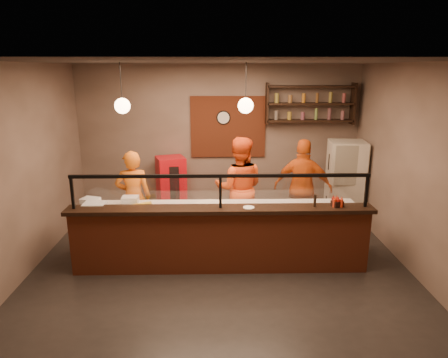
{
  "coord_description": "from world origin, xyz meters",
  "views": [
    {
      "loc": [
        -0.06,
        -6.04,
        3.1
      ],
      "look_at": [
        0.07,
        0.3,
        1.35
      ],
      "focal_mm": 32.0,
      "sensor_mm": 36.0,
      "label": 1
    }
  ],
  "objects_px": {
    "cook_mid": "(239,188)",
    "cook_right": "(303,188)",
    "fridge": "(345,182)",
    "pepper_mill": "(315,201)",
    "pizza_dough": "(209,204)",
    "condiment_caddy": "(337,204)",
    "cook_left": "(133,198)",
    "wall_clock": "(223,118)",
    "red_cooler": "(171,187)"
  },
  "relations": [
    {
      "from": "cook_mid",
      "to": "cook_right",
      "type": "relative_size",
      "value": 1.03
    },
    {
      "from": "cook_mid",
      "to": "fridge",
      "type": "height_order",
      "value": "cook_mid"
    },
    {
      "from": "cook_mid",
      "to": "pepper_mill",
      "type": "xyz_separation_m",
      "value": [
        1.08,
        -1.33,
        0.19
      ]
    },
    {
      "from": "cook_right",
      "to": "pepper_mill",
      "type": "height_order",
      "value": "cook_right"
    },
    {
      "from": "cook_mid",
      "to": "pizza_dough",
      "type": "xyz_separation_m",
      "value": [
        -0.55,
        -0.76,
        -0.05
      ]
    },
    {
      "from": "cook_right",
      "to": "pizza_dough",
      "type": "bearing_deg",
      "value": 44.18
    },
    {
      "from": "fridge",
      "to": "condiment_caddy",
      "type": "height_order",
      "value": "fridge"
    },
    {
      "from": "cook_left",
      "to": "pepper_mill",
      "type": "xyz_separation_m",
      "value": [
        3.0,
        -1.11,
        0.29
      ]
    },
    {
      "from": "cook_right",
      "to": "pepper_mill",
      "type": "bearing_deg",
      "value": 103.29
    },
    {
      "from": "wall_clock",
      "to": "cook_left",
      "type": "xyz_separation_m",
      "value": [
        -1.66,
        -1.63,
        -1.24
      ]
    },
    {
      "from": "condiment_caddy",
      "to": "fridge",
      "type": "bearing_deg",
      "value": 69.17
    },
    {
      "from": "cook_left",
      "to": "fridge",
      "type": "relative_size",
      "value": 1.02
    },
    {
      "from": "cook_right",
      "to": "fridge",
      "type": "xyz_separation_m",
      "value": [
        1.02,
        0.7,
        -0.08
      ]
    },
    {
      "from": "wall_clock",
      "to": "pepper_mill",
      "type": "distance_m",
      "value": 3.2
    },
    {
      "from": "red_cooler",
      "to": "condiment_caddy",
      "type": "distance_m",
      "value": 3.75
    },
    {
      "from": "cook_mid",
      "to": "pizza_dough",
      "type": "bearing_deg",
      "value": 58.96
    },
    {
      "from": "wall_clock",
      "to": "cook_right",
      "type": "bearing_deg",
      "value": -41.83
    },
    {
      "from": "condiment_caddy",
      "to": "pepper_mill",
      "type": "height_order",
      "value": "pepper_mill"
    },
    {
      "from": "cook_mid",
      "to": "fridge",
      "type": "xyz_separation_m",
      "value": [
        2.23,
        0.78,
        -0.11
      ]
    },
    {
      "from": "cook_mid",
      "to": "cook_right",
      "type": "xyz_separation_m",
      "value": [
        1.21,
        0.09,
        -0.03
      ]
    },
    {
      "from": "wall_clock",
      "to": "pepper_mill",
      "type": "relative_size",
      "value": 1.6
    },
    {
      "from": "cook_mid",
      "to": "pizza_dough",
      "type": "height_order",
      "value": "cook_mid"
    },
    {
      "from": "red_cooler",
      "to": "pepper_mill",
      "type": "height_order",
      "value": "red_cooler"
    },
    {
      "from": "cook_right",
      "to": "condiment_caddy",
      "type": "bearing_deg",
      "value": 117.22
    },
    {
      "from": "cook_left",
      "to": "fridge",
      "type": "distance_m",
      "value": 4.28
    },
    {
      "from": "fridge",
      "to": "red_cooler",
      "type": "height_order",
      "value": "fridge"
    },
    {
      "from": "pizza_dough",
      "to": "cook_left",
      "type": "bearing_deg",
      "value": 158.72
    },
    {
      "from": "fridge",
      "to": "pizza_dough",
      "type": "bearing_deg",
      "value": -144.59
    },
    {
      "from": "fridge",
      "to": "cook_left",
      "type": "bearing_deg",
      "value": -160.02
    },
    {
      "from": "cook_left",
      "to": "red_cooler",
      "type": "height_order",
      "value": "cook_left"
    },
    {
      "from": "wall_clock",
      "to": "cook_mid",
      "type": "bearing_deg",
      "value": -79.27
    },
    {
      "from": "cook_left",
      "to": "cook_right",
      "type": "distance_m",
      "value": 3.15
    },
    {
      "from": "wall_clock",
      "to": "fridge",
      "type": "xyz_separation_m",
      "value": [
        2.5,
        -0.62,
        -1.25
      ]
    },
    {
      "from": "pizza_dough",
      "to": "pepper_mill",
      "type": "relative_size",
      "value": 2.78
    },
    {
      "from": "wall_clock",
      "to": "cook_mid",
      "type": "xyz_separation_m",
      "value": [
        0.27,
        -1.41,
        -1.14
      ]
    },
    {
      "from": "wall_clock",
      "to": "cook_left",
      "type": "distance_m",
      "value": 2.63
    },
    {
      "from": "cook_mid",
      "to": "pepper_mill",
      "type": "distance_m",
      "value": 1.73
    },
    {
      "from": "wall_clock",
      "to": "fridge",
      "type": "height_order",
      "value": "wall_clock"
    },
    {
      "from": "cook_mid",
      "to": "red_cooler",
      "type": "relative_size",
      "value": 1.46
    },
    {
      "from": "cook_mid",
      "to": "red_cooler",
      "type": "bearing_deg",
      "value": -33.68
    },
    {
      "from": "condiment_caddy",
      "to": "wall_clock",
      "type": "bearing_deg",
      "value": 121.74
    },
    {
      "from": "wall_clock",
      "to": "red_cooler",
      "type": "bearing_deg",
      "value": -164.55
    },
    {
      "from": "cook_right",
      "to": "wall_clock",
      "type": "bearing_deg",
      "value": -23.38
    },
    {
      "from": "cook_mid",
      "to": "pizza_dough",
      "type": "relative_size",
      "value": 3.7
    },
    {
      "from": "fridge",
      "to": "condiment_caddy",
      "type": "relative_size",
      "value": 10.54
    },
    {
      "from": "pepper_mill",
      "to": "wall_clock",
      "type": "bearing_deg",
      "value": 116.18
    },
    {
      "from": "cook_left",
      "to": "condiment_caddy",
      "type": "distance_m",
      "value": 3.54
    },
    {
      "from": "cook_left",
      "to": "cook_mid",
      "type": "relative_size",
      "value": 0.9
    },
    {
      "from": "red_cooler",
      "to": "pepper_mill",
      "type": "xyz_separation_m",
      "value": [
        2.47,
        -2.43,
        0.5
      ]
    },
    {
      "from": "cook_right",
      "to": "fridge",
      "type": "height_order",
      "value": "cook_right"
    }
  ]
}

